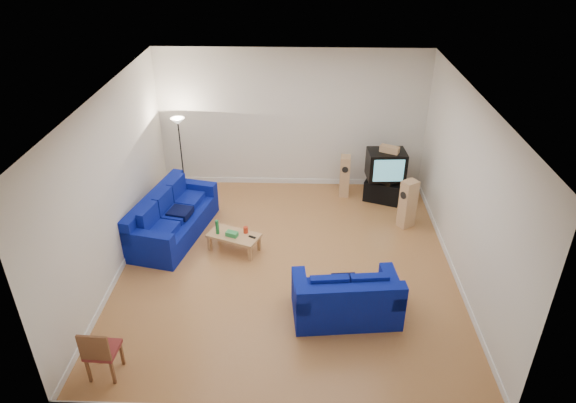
{
  "coord_description": "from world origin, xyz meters",
  "views": [
    {
      "loc": [
        0.25,
        -7.67,
        5.67
      ],
      "look_at": [
        0.0,
        0.4,
        1.1
      ],
      "focal_mm": 32.0,
      "sensor_mm": 36.0,
      "label": 1
    }
  ],
  "objects_px": {
    "sofa_three_seat": "(171,220)",
    "tv_stand": "(383,191)",
    "coffee_table": "(234,237)",
    "television": "(386,165)",
    "sofa_loveseat": "(346,301)"
  },
  "relations": [
    {
      "from": "coffee_table",
      "to": "television",
      "type": "xyz_separation_m",
      "value": [
        3.09,
        2.05,
        0.58
      ]
    },
    {
      "from": "coffee_table",
      "to": "tv_stand",
      "type": "relative_size",
      "value": 1.37
    },
    {
      "from": "coffee_table",
      "to": "tv_stand",
      "type": "height_order",
      "value": "tv_stand"
    },
    {
      "from": "sofa_three_seat",
      "to": "television",
      "type": "xyz_separation_m",
      "value": [
        4.41,
        1.55,
        0.55
      ]
    },
    {
      "from": "sofa_three_seat",
      "to": "tv_stand",
      "type": "distance_m",
      "value": 4.66
    },
    {
      "from": "coffee_table",
      "to": "sofa_three_seat",
      "type": "bearing_deg",
      "value": 159.12
    },
    {
      "from": "television",
      "to": "tv_stand",
      "type": "bearing_deg",
      "value": -157.7
    },
    {
      "from": "sofa_three_seat",
      "to": "tv_stand",
      "type": "height_order",
      "value": "sofa_three_seat"
    },
    {
      "from": "sofa_loveseat",
      "to": "tv_stand",
      "type": "height_order",
      "value": "sofa_loveseat"
    },
    {
      "from": "coffee_table",
      "to": "television",
      "type": "distance_m",
      "value": 3.76
    },
    {
      "from": "tv_stand",
      "to": "television",
      "type": "distance_m",
      "value": 0.64
    },
    {
      "from": "sofa_three_seat",
      "to": "sofa_loveseat",
      "type": "distance_m",
      "value": 4.04
    },
    {
      "from": "sofa_loveseat",
      "to": "coffee_table",
      "type": "height_order",
      "value": "sofa_loveseat"
    },
    {
      "from": "sofa_loveseat",
      "to": "tv_stand",
      "type": "xyz_separation_m",
      "value": [
        1.07,
        3.84,
        -0.08
      ]
    },
    {
      "from": "sofa_three_seat",
      "to": "television",
      "type": "height_order",
      "value": "television"
    }
  ]
}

